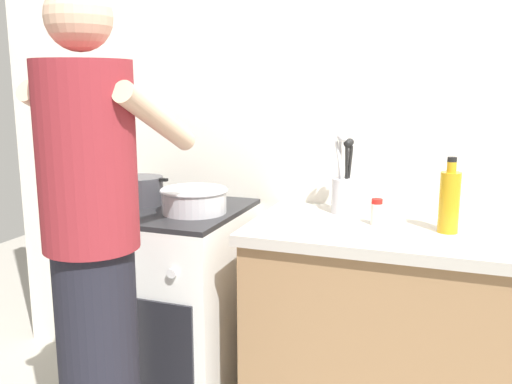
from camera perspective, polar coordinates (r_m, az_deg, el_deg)
back_wall at (r=2.41m, az=6.52°, el=7.29°), size 3.20×0.10×2.50m
countertop at (r=2.21m, az=12.95°, el=-14.78°), size 1.00×0.60×0.90m
stove_range at (r=2.47m, az=-8.72°, el=-11.87°), size 0.60×0.62×0.90m
pot at (r=2.41m, az=-11.74°, el=0.15°), size 0.25×0.19×0.12m
mixing_bowl at (r=2.22m, az=-6.38°, el=-0.76°), size 0.27×0.27×0.10m
utensil_crock at (r=2.22m, az=9.10°, el=0.44°), size 0.10×0.10×0.32m
spice_bottle at (r=2.07m, az=12.31°, el=-2.04°), size 0.04×0.04×0.10m
oil_bottle at (r=2.02m, az=19.28°, el=-0.86°), size 0.07×0.07×0.26m
person at (r=1.85m, az=-16.34°, el=-6.64°), size 0.41×0.50×1.70m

